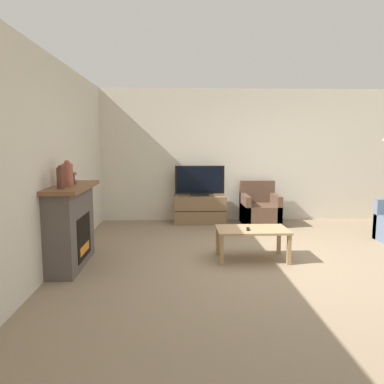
# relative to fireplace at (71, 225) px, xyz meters

# --- Properties ---
(ground_plane) EXTENTS (24.00, 24.00, 0.00)m
(ground_plane) POSITION_rel_fireplace_xyz_m (2.79, 0.02, -0.54)
(ground_plane) COLOR #89755B
(wall_back) EXTENTS (12.00, 0.06, 2.70)m
(wall_back) POSITION_rel_fireplace_xyz_m (2.79, 2.92, 0.81)
(wall_back) COLOR beige
(wall_back) RESTS_ON ground
(wall_left) EXTENTS (0.06, 12.00, 2.70)m
(wall_left) POSITION_rel_fireplace_xyz_m (-0.20, 0.02, 0.81)
(wall_left) COLOR beige
(wall_left) RESTS_ON ground
(fireplace) EXTENTS (0.45, 1.29, 1.07)m
(fireplace) POSITION_rel_fireplace_xyz_m (0.00, 0.00, 0.00)
(fireplace) COLOR #564C47
(fireplace) RESTS_ON ground
(mantel_vase_left) EXTENTS (0.09, 0.09, 0.28)m
(mantel_vase_left) POSITION_rel_fireplace_xyz_m (0.02, -0.39, 0.66)
(mantel_vase_left) COLOR #512D23
(mantel_vase_left) RESTS_ON fireplace
(mantel_vase_centre_left) EXTENTS (0.14, 0.14, 0.33)m
(mantel_vase_centre_left) POSITION_rel_fireplace_xyz_m (0.02, -0.10, 0.67)
(mantel_vase_centre_left) COLOR #994C3D
(mantel_vase_centre_left) RESTS_ON fireplace
(mantel_clock) EXTENTS (0.08, 0.11, 0.15)m
(mantel_clock) POSITION_rel_fireplace_xyz_m (0.02, 0.13, 0.60)
(mantel_clock) COLOR brown
(mantel_clock) RESTS_ON fireplace
(tv_stand) EXTENTS (1.04, 0.49, 0.55)m
(tv_stand) POSITION_rel_fireplace_xyz_m (1.83, 2.60, -0.27)
(tv_stand) COLOR brown
(tv_stand) RESTS_ON ground
(tv) EXTENTS (0.98, 0.18, 0.60)m
(tv) POSITION_rel_fireplace_xyz_m (1.83, 2.60, 0.29)
(tv) COLOR black
(tv) RESTS_ON tv_stand
(armchair) EXTENTS (0.70, 0.76, 0.84)m
(armchair) POSITION_rel_fireplace_xyz_m (3.02, 2.44, -0.27)
(armchair) COLOR brown
(armchair) RESTS_ON ground
(coffee_table) EXTENTS (0.98, 0.58, 0.44)m
(coffee_table) POSITION_rel_fireplace_xyz_m (2.42, 0.18, -0.17)
(coffee_table) COLOR #A37F56
(coffee_table) RESTS_ON ground
(remote) EXTENTS (0.06, 0.15, 0.02)m
(remote) POSITION_rel_fireplace_xyz_m (2.35, 0.12, -0.10)
(remote) COLOR black
(remote) RESTS_ON coffee_table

